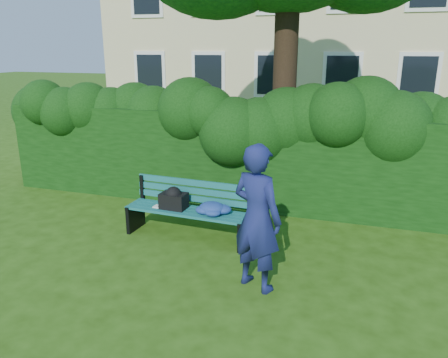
% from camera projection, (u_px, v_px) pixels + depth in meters
% --- Properties ---
extents(ground, '(80.00, 80.00, 0.00)m').
position_uv_depth(ground, '(212.00, 250.00, 6.62)').
color(ground, '#27490D').
rests_on(ground, ground).
extents(hedge, '(10.00, 1.00, 1.80)m').
position_uv_depth(hedge, '(249.00, 158.00, 8.37)').
color(hedge, black).
rests_on(hedge, ground).
extents(park_bench, '(2.05, 0.66, 0.89)m').
position_uv_depth(park_bench, '(191.00, 207.00, 6.93)').
color(park_bench, '#115157').
rests_on(park_bench, ground).
extents(man_reading, '(0.81, 0.69, 1.88)m').
position_uv_depth(man_reading, '(257.00, 218.00, 5.35)').
color(man_reading, navy).
rests_on(man_reading, ground).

